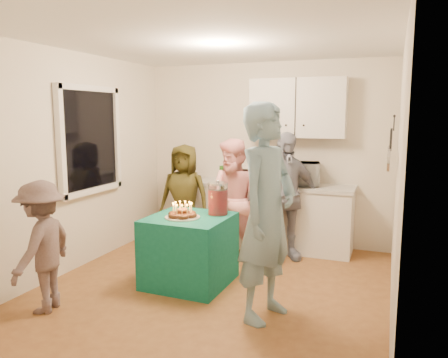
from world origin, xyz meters
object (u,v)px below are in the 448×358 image
(party_table, at_px, (189,250))
(woman_back_right, at_px, (284,196))
(woman_back_center, at_px, (235,202))
(counter, at_px, (272,217))
(child_near_left, at_px, (42,247))
(man_birthday, at_px, (267,213))
(punch_jar, at_px, (218,199))
(woman_back_left, at_px, (184,197))
(microwave, at_px, (298,174))

(party_table, xyz_separation_m, woman_back_right, (0.77, 1.19, 0.45))
(woman_back_center, bearing_deg, woman_back_right, 46.82)
(counter, height_order, child_near_left, child_near_left)
(man_birthday, distance_m, woman_back_center, 1.55)
(punch_jar, relative_size, woman_back_right, 0.21)
(counter, bearing_deg, punch_jar, -99.57)
(counter, bearing_deg, woman_back_right, -58.70)
(party_table, bearing_deg, punch_jar, 39.63)
(counter, height_order, woman_back_left, woman_back_left)
(counter, xyz_separation_m, party_table, (-0.50, -1.64, -0.05))
(man_birthday, relative_size, child_near_left, 1.57)
(child_near_left, bearing_deg, party_table, 127.21)
(party_table, xyz_separation_m, child_near_left, (-1.01, -1.11, 0.25))
(woman_back_left, relative_size, woman_back_center, 0.93)
(woman_back_left, relative_size, woman_back_right, 0.88)
(man_birthday, height_order, woman_back_right, man_birthday)
(man_birthday, height_order, child_near_left, man_birthday)
(counter, bearing_deg, man_birthday, -76.39)
(man_birthday, relative_size, woman_back_right, 1.20)
(party_table, height_order, woman_back_center, woman_back_center)
(woman_back_center, relative_size, woman_back_right, 0.95)
(counter, distance_m, microwave, 0.73)
(woman_back_center, xyz_separation_m, child_near_left, (-1.24, -1.96, -0.15))
(counter, relative_size, woman_back_center, 1.40)
(man_birthday, height_order, woman_back_center, man_birthday)
(party_table, relative_size, woman_back_center, 0.54)
(counter, distance_m, man_birthday, 2.25)
(child_near_left, bearing_deg, microwave, 135.29)
(punch_jar, relative_size, woman_back_left, 0.23)
(woman_back_center, height_order, child_near_left, woman_back_center)
(counter, height_order, microwave, microwave)
(microwave, xyz_separation_m, child_near_left, (-1.86, -2.75, -0.44))
(party_table, bearing_deg, man_birthday, -25.27)
(counter, relative_size, woman_back_right, 1.33)
(party_table, xyz_separation_m, woman_back_center, (0.23, 0.84, 0.40))
(microwave, distance_m, woman_back_center, 1.05)
(counter, distance_m, punch_jar, 1.54)
(punch_jar, relative_size, man_birthday, 0.17)
(man_birthday, bearing_deg, woman_back_left, 60.30)
(woman_back_center, relative_size, child_near_left, 1.25)
(man_birthday, distance_m, woman_back_right, 1.69)
(counter, height_order, woman_back_center, woman_back_center)
(woman_back_left, xyz_separation_m, woman_back_center, (0.86, -0.32, 0.05))
(woman_back_center, bearing_deg, punch_jar, -73.73)
(party_table, height_order, child_near_left, child_near_left)
(party_table, bearing_deg, woman_back_center, 74.74)
(punch_jar, height_order, woman_back_left, woman_back_left)
(punch_jar, bearing_deg, woman_back_right, 62.26)
(party_table, distance_m, man_birthday, 1.27)
(child_near_left, bearing_deg, woman_back_center, 137.07)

